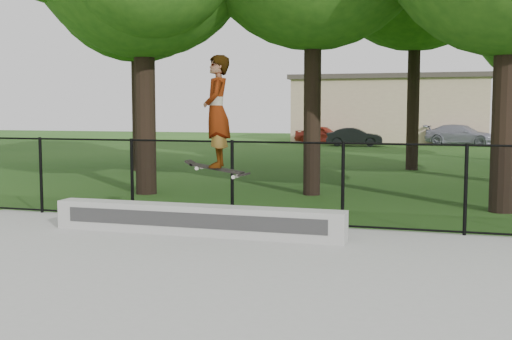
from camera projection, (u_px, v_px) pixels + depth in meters
The scene contains 7 objects.
grind_ledge at pixel (196, 220), 10.50m from camera, with size 4.95×0.40×0.48m, color #999995.
car_a at pixel (322, 134), 39.42m from camera, with size 1.32×3.25×1.12m, color maroon.
car_b at pixel (355, 137), 36.76m from camera, with size 1.10×2.87×1.04m, color black.
car_c at pixel (461, 135), 37.49m from camera, with size 1.69×3.83×1.21m, color gray.
skater_airborne at pixel (217, 113), 9.91m from camera, with size 0.84×0.73×1.89m.
chainlink_fence at pixel (343, 185), 10.96m from camera, with size 16.06×0.06×1.50m.
distant_building at pixel (390, 108), 42.00m from camera, with size 12.40×6.40×4.30m.
Camera 1 is at (1.71, -4.95, 2.11)m, focal length 45.00 mm.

